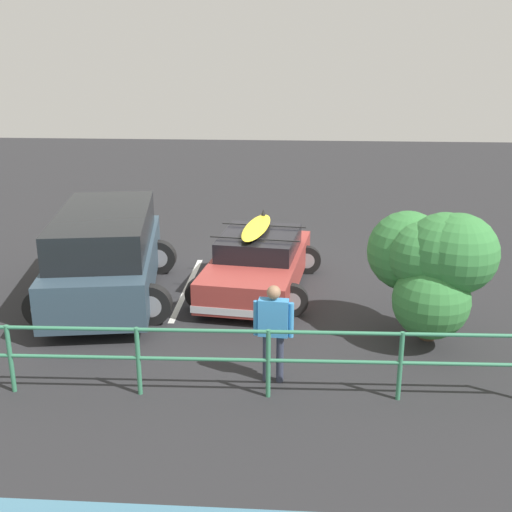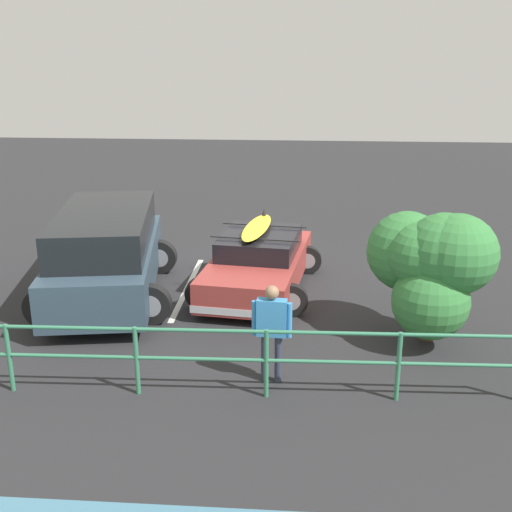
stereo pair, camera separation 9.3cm
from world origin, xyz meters
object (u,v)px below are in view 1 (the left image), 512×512
(bush_near_left, at_px, (432,264))
(suv_car, at_px, (106,254))
(sedan_car, at_px, (258,263))
(person_bystander, at_px, (273,325))

(bush_near_left, bearing_deg, suv_car, -14.91)
(sedan_car, bearing_deg, bush_near_left, 143.41)
(person_bystander, distance_m, bush_near_left, 3.14)
(sedan_car, bearing_deg, person_bystander, 96.91)
(sedan_car, relative_size, suv_car, 0.83)
(sedan_car, relative_size, person_bystander, 2.66)
(sedan_car, relative_size, bush_near_left, 1.78)
(suv_car, distance_m, bush_near_left, 6.41)
(suv_car, height_order, person_bystander, suv_car)
(person_bystander, bearing_deg, bush_near_left, -148.43)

